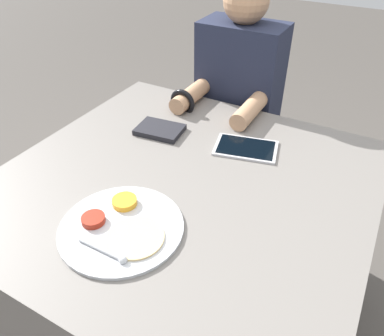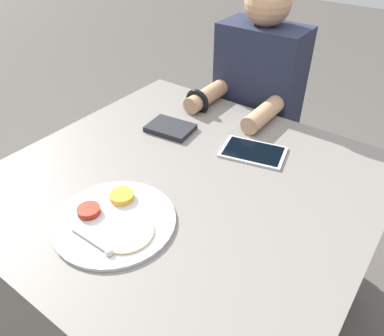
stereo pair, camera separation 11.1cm
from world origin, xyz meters
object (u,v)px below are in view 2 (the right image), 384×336
at_px(tablet_device, 253,152).
at_px(thali_tray, 115,220).
at_px(red_notebook, 170,128).
at_px(person_diner, 253,129).

bearing_deg(tablet_device, thali_tray, -105.44).
bearing_deg(red_notebook, person_diner, 75.74).
relative_size(thali_tray, tablet_device, 1.39).
bearing_deg(person_diner, thali_tray, -86.08).
xyz_separation_m(thali_tray, tablet_device, (0.14, 0.52, -0.00)).
height_order(thali_tray, tablet_device, thali_tray).
distance_m(red_notebook, person_diner, 0.51).
xyz_separation_m(tablet_device, person_diner, (-0.21, 0.41, -0.18)).
relative_size(thali_tray, person_diner, 0.27).
xyz_separation_m(thali_tray, person_diner, (-0.06, 0.93, -0.18)).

